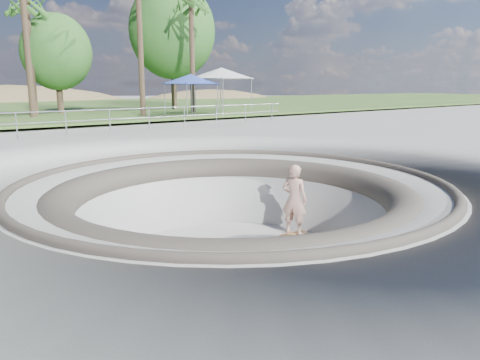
{
  "coord_description": "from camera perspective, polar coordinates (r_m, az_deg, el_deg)",
  "views": [
    {
      "loc": [
        -6.57,
        -8.76,
        2.33
      ],
      "look_at": [
        0.66,
        0.52,
        -0.1
      ],
      "focal_mm": 35.0,
      "sensor_mm": 36.0,
      "label": 1
    }
  ],
  "objects": [
    {
      "name": "canopy_blue",
      "position": [
        31.57,
        -6.03,
        12.13
      ],
      "size": [
        5.28,
        5.28,
        2.67
      ],
      "color": "#989AA0",
      "rests_on": "ground"
    },
    {
      "name": "bushy_tree_right",
      "position": [
        39.86,
        -8.25,
        17.57
      ],
      "size": [
        7.08,
        6.44,
        10.22
      ],
      "color": "brown",
      "rests_on": "ground"
    },
    {
      "name": "bushy_tree_mid",
      "position": [
        35.92,
        -21.46,
        14.3
      ],
      "size": [
        4.81,
        4.38,
        6.94
      ],
      "color": "brown",
      "rests_on": "ground"
    },
    {
      "name": "canopy_white",
      "position": [
        32.97,
        -2.27,
        12.87
      ],
      "size": [
        6.08,
        6.08,
        3.14
      ],
      "color": "#989AA0",
      "rests_on": "ground"
    },
    {
      "name": "palm_d",
      "position": [
        34.79,
        -24.6,
        18.61
      ],
      "size": [
        2.6,
        2.6,
        8.21
      ],
      "color": "brown",
      "rests_on": "ground"
    },
    {
      "name": "palm_f",
      "position": [
        34.85,
        -5.98,
        20.54
      ],
      "size": [
        2.6,
        2.6,
        8.85
      ],
      "color": "brown",
      "rests_on": "ground"
    },
    {
      "name": "ground",
      "position": [
        11.19,
        -1.04,
        -0.34
      ],
      "size": [
        180.0,
        180.0,
        0.0
      ],
      "primitive_type": "plane",
      "color": "#A5A6A0",
      "rests_on": "ground"
    },
    {
      "name": "skate_bowl",
      "position": [
        11.71,
        -1.0,
        -9.13
      ],
      "size": [
        14.0,
        14.0,
        4.1
      ],
      "color": "#A5A6A0",
      "rests_on": "ground"
    },
    {
      "name": "skater",
      "position": [
        13.08,
        6.64,
        -2.36
      ],
      "size": [
        0.72,
        0.85,
        1.98
      ],
      "primitive_type": "imported",
      "rotation": [
        0.0,
        0.0,
        1.99
      ],
      "color": "tan",
      "rests_on": "skateboard"
    },
    {
      "name": "skateboard",
      "position": [
        13.36,
        6.54,
        -6.56
      ],
      "size": [
        0.84,
        0.27,
        0.09
      ],
      "color": "brown",
      "rests_on": "ground"
    },
    {
      "name": "safety_railing",
      "position": [
        21.83,
        -20.47,
        6.63
      ],
      "size": [
        25.0,
        0.06,
        1.03
      ],
      "color": "#989AA0",
      "rests_on": "ground"
    }
  ]
}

